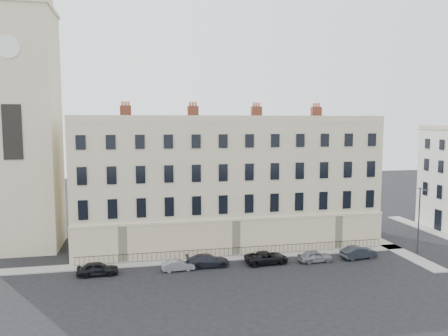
{
  "coord_description": "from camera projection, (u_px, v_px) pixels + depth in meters",
  "views": [
    {
      "loc": [
        -17.15,
        -41.07,
        15.15
      ],
      "look_at": [
        -6.56,
        10.0,
        9.56
      ],
      "focal_mm": 35.0,
      "sensor_mm": 36.0,
      "label": 1
    }
  ],
  "objects": [
    {
      "name": "car_b",
      "position": [
        178.0,
        265.0,
        44.44
      ],
      "size": [
        3.37,
        1.36,
        1.09
      ],
      "primitive_type": "imported",
      "rotation": [
        0.0,
        0.0,
        1.63
      ],
      "color": "slate",
      "rests_on": "ground"
    },
    {
      "name": "car_f",
      "position": [
        359.0,
        252.0,
        48.37
      ],
      "size": [
        4.33,
        2.06,
        1.37
      ],
      "primitive_type": "imported",
      "rotation": [
        0.0,
        0.0,
        1.72
      ],
      "color": "#20242B",
      "rests_on": "ground"
    },
    {
      "name": "pavement_adjacent",
      "position": [
        436.0,
        233.0,
        59.43
      ],
      "size": [
        2.0,
        20.0,
        0.12
      ],
      "primitive_type": "cube",
      "color": "gray",
      "rests_on": "ground"
    },
    {
      "name": "pavement_terrace",
      "position": [
        203.0,
        259.0,
        47.9
      ],
      "size": [
        48.0,
        2.0,
        0.12
      ],
      "primitive_type": "cube",
      "color": "gray",
      "rests_on": "ground"
    },
    {
      "name": "ground",
      "position": [
        306.0,
        269.0,
        45.06
      ],
      "size": [
        160.0,
        160.0,
        0.0
      ],
      "primitive_type": "plane",
      "color": "black",
      "rests_on": "ground"
    },
    {
      "name": "terrace",
      "position": [
        225.0,
        183.0,
        54.71
      ],
      "size": [
        36.22,
        12.22,
        17.0
      ],
      "color": "#C7BA94",
      "rests_on": "ground"
    },
    {
      "name": "church_tower",
      "position": [
        20.0,
        91.0,
        50.64
      ],
      "size": [
        8.0,
        8.13,
        44.0
      ],
      "color": "#C7BA94",
      "rests_on": "ground"
    },
    {
      "name": "streetlamp",
      "position": [
        419.0,
        217.0,
        49.95
      ],
      "size": [
        0.53,
        1.63,
        7.66
      ],
      "rotation": [
        0.0,
        0.0,
        0.24
      ],
      "color": "#323136",
      "rests_on": "ground"
    },
    {
      "name": "car_d",
      "position": [
        267.0,
        257.0,
        46.63
      ],
      "size": [
        4.88,
        2.53,
        1.31
      ],
      "primitive_type": "imported",
      "rotation": [
        0.0,
        0.0,
        1.65
      ],
      "color": "black",
      "rests_on": "ground"
    },
    {
      "name": "railings",
      "position": [
        237.0,
        252.0,
        49.05
      ],
      "size": [
        35.0,
        0.04,
        0.96
      ],
      "color": "black",
      "rests_on": "ground"
    },
    {
      "name": "car_a",
      "position": [
        98.0,
        269.0,
        43.03
      ],
      "size": [
        4.03,
        1.7,
        1.36
      ],
      "primitive_type": "imported",
      "rotation": [
        0.0,
        0.0,
        1.59
      ],
      "color": "black",
      "rests_on": "ground"
    },
    {
      "name": "car_e",
      "position": [
        315.0,
        256.0,
        47.14
      ],
      "size": [
        3.81,
        1.67,
        1.28
      ],
      "primitive_type": "imported",
      "rotation": [
        0.0,
        0.0,
        1.61
      ],
      "color": "gray",
      "rests_on": "ground"
    },
    {
      "name": "pavement_east_return",
      "position": [
        378.0,
        241.0,
        55.46
      ],
      "size": [
        2.0,
        24.0,
        0.12
      ],
      "primitive_type": "cube",
      "color": "gray",
      "rests_on": "ground"
    },
    {
      "name": "car_c",
      "position": [
        208.0,
        261.0,
        45.6
      ],
      "size": [
        4.58,
        1.88,
        1.33
      ],
      "primitive_type": "imported",
      "rotation": [
        0.0,
        0.0,
        1.58
      ],
      "color": "black",
      "rests_on": "ground"
    }
  ]
}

